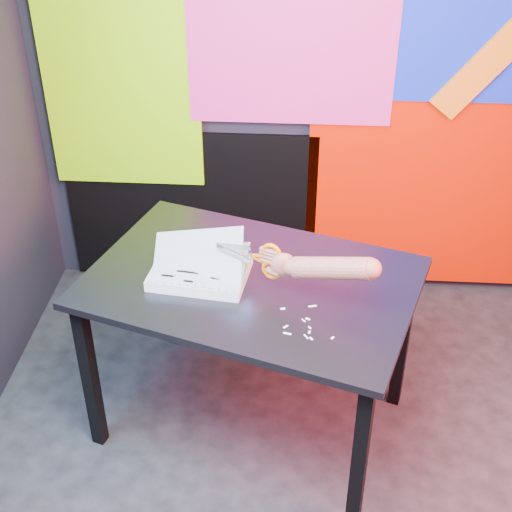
{
  "coord_description": "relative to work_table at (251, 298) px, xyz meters",
  "views": [
    {
      "loc": [
        -0.19,
        -1.74,
        2.31
      ],
      "look_at": [
        -0.34,
        0.41,
        0.87
      ],
      "focal_mm": 50.0,
      "sensor_mm": 36.0,
      "label": 1
    }
  ],
  "objects": [
    {
      "name": "backdrop",
      "position": [
        0.42,
        1.03,
        0.29
      ],
      "size": [
        2.88,
        0.05,
        2.08
      ],
      "color": "#C21300",
      "rests_on": "ground"
    },
    {
      "name": "printout_stack",
      "position": [
        -0.19,
        0.0,
        0.11
      ],
      "size": [
        0.38,
        0.3,
        0.19
      ],
      "rotation": [
        0.0,
        0.0,
        -0.13
      ],
      "color": "beige",
      "rests_on": "work_table"
    },
    {
      "name": "hand_forearm",
      "position": [
        0.26,
        -0.15,
        0.26
      ],
      "size": [
        0.41,
        0.21,
        0.17
      ],
      "rotation": [
        0.0,
        0.0,
        -0.42
      ],
      "color": "#B65F4E",
      "rests_on": "work_table"
    },
    {
      "name": "scissors",
      "position": [
        0.06,
        -0.06,
        0.22
      ],
      "size": [
        0.25,
        0.12,
        0.15
      ],
      "rotation": [
        0.0,
        0.0,
        -0.42
      ],
      "color": "#A2A3B4",
      "rests_on": "printout_stack"
    },
    {
      "name": "work_table",
      "position": [
        0.0,
        0.0,
        0.0
      ],
      "size": [
        1.4,
        1.15,
        0.75
      ],
      "rotation": [
        0.0,
        0.0,
        -0.32
      ],
      "color": "black",
      "rests_on": "ground"
    },
    {
      "name": "paper_clippings",
      "position": [
        0.2,
        -0.25,
        0.09
      ],
      "size": [
        0.19,
        0.19,
        0.0
      ],
      "color": "white",
      "rests_on": "work_table"
    },
    {
      "name": "room",
      "position": [
        0.36,
        -0.43,
        0.69
      ],
      "size": [
        3.01,
        3.01,
        2.71
      ],
      "color": "black",
      "rests_on": "ground"
    }
  ]
}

